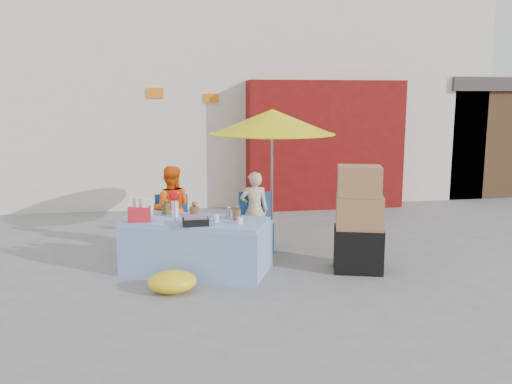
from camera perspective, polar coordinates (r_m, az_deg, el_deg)
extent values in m
plane|color=slate|center=(6.97, -0.43, -9.01)|extent=(80.00, 80.00, 0.00)
cube|color=silver|center=(13.55, -5.23, 9.84)|extent=(12.00, 5.00, 4.50)
cube|color=maroon|center=(11.23, 7.28, 4.94)|extent=(3.20, 0.60, 2.60)
cube|color=#4C331E|center=(14.65, 21.55, 5.08)|extent=(2.60, 3.00, 2.40)
cube|color=#3F3833|center=(14.61, 21.89, 10.36)|extent=(2.80, 3.20, 0.30)
cube|color=orange|center=(10.99, -10.55, 10.22)|extent=(0.32, 0.04, 0.20)
cube|color=orange|center=(11.03, -4.73, 9.83)|extent=(0.28, 0.04, 0.18)
cube|color=#7F95CB|center=(7.12, -6.26, -5.68)|extent=(1.96, 1.44, 0.71)
cube|color=#7F95CB|center=(6.76, -7.46, -6.77)|extent=(1.70, 0.75, 0.66)
cube|color=#7F95CB|center=(7.51, -5.17, -5.03)|extent=(1.70, 0.75, 0.66)
cylinder|color=white|center=(7.41, -11.09, -1.71)|extent=(0.14, 0.14, 0.17)
cylinder|color=brown|center=(7.42, -9.46, -1.71)|extent=(0.15, 0.15, 0.15)
cylinder|color=white|center=(7.22, -8.53, -1.79)|extent=(0.12, 0.12, 0.21)
cylinder|color=brown|center=(7.23, -6.51, -2.03)|extent=(0.16, 0.16, 0.13)
cylinder|color=#B2B2B7|center=(7.10, -2.89, -2.28)|extent=(0.11, 0.11, 0.11)
cylinder|color=brown|center=(6.95, -2.04, -2.41)|extent=(0.14, 0.14, 0.14)
cylinder|color=white|center=(6.90, -4.24, -2.78)|extent=(0.10, 0.10, 0.08)
cylinder|color=white|center=(6.76, -1.70, -3.02)|extent=(0.10, 0.10, 0.08)
sphere|color=brown|center=(7.24, -12.34, -2.15)|extent=(0.14, 0.14, 0.14)
ellipsoid|color=red|center=(6.93, -8.59, -0.34)|extent=(0.15, 0.10, 0.14)
cube|color=red|center=(7.02, -12.18, -2.32)|extent=(0.31, 0.23, 0.19)
cube|color=black|center=(6.74, -6.39, -3.12)|extent=(0.38, 0.33, 0.08)
cube|color=#1F4A91|center=(8.02, -8.88, -4.91)|extent=(0.51, 0.49, 0.45)
cube|color=#1F4A91|center=(8.14, -8.89, -1.62)|extent=(0.48, 0.07, 0.40)
cube|color=#1F4A91|center=(8.12, -0.01, -4.60)|extent=(0.51, 0.49, 0.45)
cube|color=#1F4A91|center=(8.24, -0.17, -1.35)|extent=(0.48, 0.07, 0.40)
imported|color=#FF5E0D|center=(8.07, -8.98, -1.79)|extent=(0.65, 0.52, 1.28)
imported|color=beige|center=(8.19, -0.18, -1.90)|extent=(0.44, 0.31, 1.17)
cylinder|color=gray|center=(8.31, 1.69, 1.19)|extent=(0.04, 0.04, 2.00)
cone|color=yellow|center=(8.22, 1.72, 7.40)|extent=(1.90, 1.90, 0.38)
cylinder|color=yellow|center=(8.23, 1.72, 6.15)|extent=(1.90, 1.90, 0.02)
cube|color=black|center=(7.31, 10.70, -5.94)|extent=(0.75, 0.67, 0.57)
cube|color=#A4704A|center=(7.19, 10.83, -2.07)|extent=(0.70, 0.61, 0.44)
cube|color=#A4704A|center=(7.08, 10.83, 1.14)|extent=(0.64, 0.55, 0.39)
ellipsoid|color=yellow|center=(6.51, -8.80, -9.33)|extent=(0.66, 0.58, 0.26)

